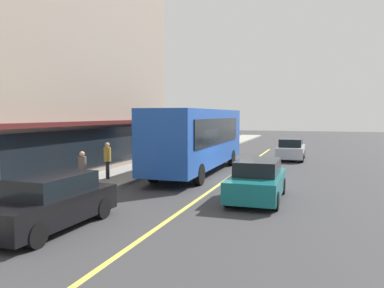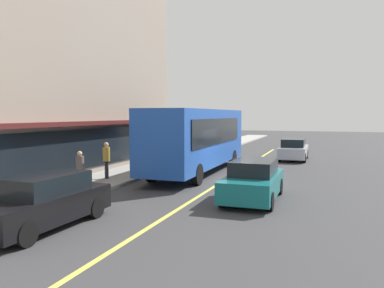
# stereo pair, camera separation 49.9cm
# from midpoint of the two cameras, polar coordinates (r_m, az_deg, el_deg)

# --- Properties ---
(ground) EXTENTS (120.00, 120.00, 0.00)m
(ground) POSITION_cam_midpoint_polar(r_m,az_deg,el_deg) (18.77, 5.46, -5.51)
(ground) COLOR #38383A
(sidewalk) EXTENTS (80.00, 2.92, 0.15)m
(sidewalk) POSITION_cam_midpoint_polar(r_m,az_deg,el_deg) (20.72, -9.11, -4.40)
(sidewalk) COLOR #9E9B93
(sidewalk) RESTS_ON ground
(lane_centre_stripe) EXTENTS (36.00, 0.16, 0.01)m
(lane_centre_stripe) POSITION_cam_midpoint_polar(r_m,az_deg,el_deg) (18.77, 5.46, -5.50)
(lane_centre_stripe) COLOR #D8D14C
(lane_centre_stripe) RESTS_ON ground
(bus) EXTENTS (11.15, 2.66, 3.50)m
(bus) POSITION_cam_midpoint_polar(r_m,az_deg,el_deg) (21.06, 1.62, 1.03)
(bus) COLOR #1E4CAD
(bus) RESTS_ON ground
(car_silver) EXTENTS (4.30, 1.87, 1.52)m
(car_silver) POSITION_cam_midpoint_polar(r_m,az_deg,el_deg) (28.17, 15.41, -0.81)
(car_silver) COLOR #B7BABF
(car_silver) RESTS_ON ground
(car_black) EXTENTS (4.35, 1.97, 1.52)m
(car_black) POSITION_cam_midpoint_polar(r_m,az_deg,el_deg) (11.74, -20.30, -8.08)
(car_black) COLOR black
(car_black) RESTS_ON ground
(car_teal) EXTENTS (4.32, 1.89, 1.52)m
(car_teal) POSITION_cam_midpoint_polar(r_m,az_deg,el_deg) (14.68, 10.10, -5.40)
(car_teal) COLOR #14666B
(car_teal) RESTS_ON ground
(pedestrian_near_storefront) EXTENTS (0.34, 0.34, 1.75)m
(pedestrian_near_storefront) POSITION_cam_midpoint_polar(r_m,az_deg,el_deg) (18.74, -11.92, -1.88)
(pedestrian_near_storefront) COLOR black
(pedestrian_near_storefront) RESTS_ON sidewalk
(pedestrian_by_curb) EXTENTS (0.34, 0.34, 1.84)m
(pedestrian_by_curb) POSITION_cam_midpoint_polar(r_m,az_deg,el_deg) (26.17, -3.05, 0.10)
(pedestrian_by_curb) COLOR black
(pedestrian_by_curb) RESTS_ON sidewalk
(pedestrian_at_corner) EXTENTS (0.34, 0.34, 1.57)m
(pedestrian_at_corner) POSITION_cam_midpoint_polar(r_m,az_deg,el_deg) (16.44, -15.55, -3.23)
(pedestrian_at_corner) COLOR black
(pedestrian_at_corner) RESTS_ON sidewalk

